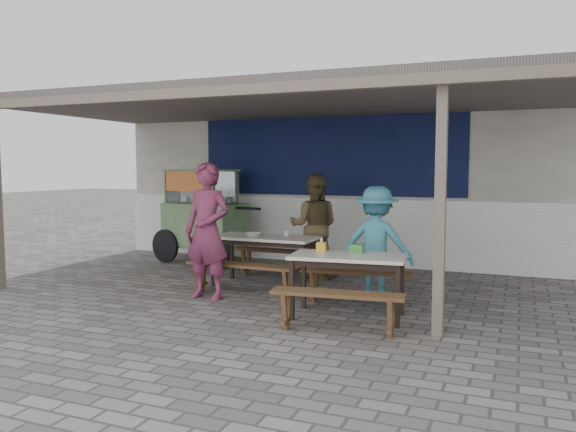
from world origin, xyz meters
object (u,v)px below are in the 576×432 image
(patron_right_table, at_px, (377,243))
(tissue_box, at_px, (322,247))
(bench_right_wall, at_px, (356,279))
(donation_box, at_px, (357,249))
(condiment_jar, at_px, (286,233))
(vendor_cart, at_px, (203,212))
(bench_left_street, at_px, (243,271))
(bench_right_street, at_px, (337,303))
(table_left, at_px, (265,241))
(bench_left_wall, at_px, (284,256))
(condiment_bowl, at_px, (253,234))
(patron_wall_side, at_px, (314,226))
(patron_street_side, at_px, (207,231))
(table_right, at_px, (348,262))

(patron_right_table, relative_size, tissue_box, 13.50)
(bench_right_wall, xyz_separation_m, patron_right_table, (0.17, 0.38, 0.43))
(donation_box, bearing_deg, condiment_jar, 139.17)
(vendor_cart, bearing_deg, donation_box, -24.45)
(donation_box, bearing_deg, patron_right_table, 87.82)
(bench_left_street, relative_size, donation_box, 10.27)
(patron_right_table, distance_m, donation_box, 0.85)
(bench_right_wall, bearing_deg, condiment_jar, 142.81)
(bench_right_street, bearing_deg, donation_box, 84.57)
(bench_left_street, bearing_deg, table_left, 90.00)
(bench_left_wall, xyz_separation_m, tissue_box, (1.27, -1.81, 0.46))
(bench_left_street, bearing_deg, condiment_jar, 72.69)
(bench_left_wall, distance_m, condiment_jar, 0.75)
(bench_right_wall, distance_m, condiment_bowl, 1.88)
(tissue_box, bearing_deg, table_left, 139.27)
(patron_wall_side, bearing_deg, bench_left_street, 61.95)
(bench_left_street, relative_size, bench_right_street, 1.14)
(vendor_cart, height_order, condiment_bowl, vendor_cart)
(patron_right_table, bearing_deg, patron_street_side, 19.48)
(condiment_bowl, bearing_deg, table_left, 13.15)
(donation_box, relative_size, condiment_jar, 1.98)
(patron_street_side, xyz_separation_m, condiment_jar, (0.65, 1.20, -0.13))
(condiment_bowl, bearing_deg, bench_right_street, -44.20)
(bench_right_street, distance_m, condiment_jar, 2.56)
(table_right, xyz_separation_m, patron_right_table, (0.09, 1.03, 0.09))
(tissue_box, bearing_deg, donation_box, 4.84)
(condiment_jar, bearing_deg, bench_right_street, -54.87)
(bench_left_street, height_order, patron_wall_side, patron_wall_side)
(vendor_cart, bearing_deg, bench_left_street, -38.11)
(patron_right_table, height_order, condiment_jar, patron_right_table)
(patron_street_side, bearing_deg, condiment_bowl, 82.38)
(condiment_jar, bearing_deg, table_right, -45.80)
(table_right, xyz_separation_m, tissue_box, (-0.38, 0.14, 0.14))
(table_right, height_order, patron_wall_side, patron_wall_side)
(table_left, relative_size, bench_left_street, 0.94)
(donation_box, bearing_deg, bench_right_wall, 105.82)
(bench_left_street, height_order, bench_right_wall, same)
(table_left, distance_m, vendor_cart, 2.44)
(table_right, bearing_deg, patron_wall_side, 112.47)
(table_left, relative_size, donation_box, 9.66)
(patron_wall_side, relative_size, condiment_bowl, 8.20)
(tissue_box, bearing_deg, condiment_bowl, 143.78)
(bench_right_wall, bearing_deg, tissue_box, -127.23)
(table_right, distance_m, condiment_bowl, 2.18)
(table_left, xyz_separation_m, bench_right_street, (1.72, -1.88, -0.34))
(bench_left_street, bearing_deg, table_right, -17.36)
(donation_box, xyz_separation_m, condiment_jar, (-1.43, 1.23, -0.01))
(vendor_cart, bearing_deg, table_right, -26.71)
(table_right, bearing_deg, condiment_bowl, 140.00)
(patron_wall_side, height_order, patron_right_table, patron_wall_side)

